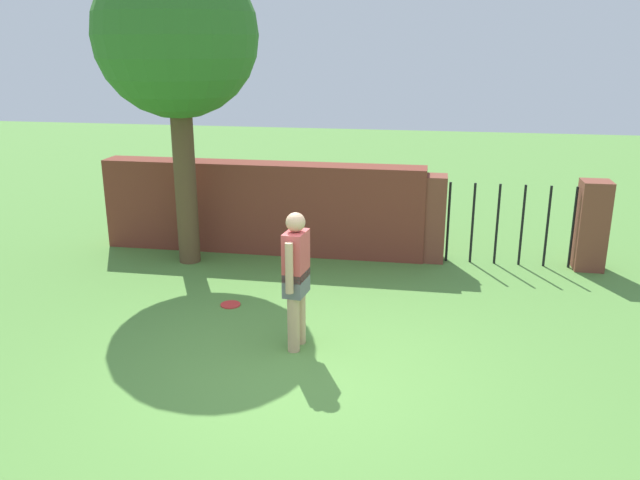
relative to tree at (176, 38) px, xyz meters
The scene contains 6 objects.
ground_plane 5.42m from the tree, 52.65° to the right, with size 40.00×40.00×0.00m, color #568C3D.
brick_wall 2.98m from the tree, 35.72° to the left, with size 5.39×0.50×1.51m, color brown.
tree is the anchor object (origin of this frame).
person 4.39m from the tree, 49.03° to the right, with size 0.26×0.54×1.62m.
fence_gate 5.79m from the tree, ahead, with size 2.88×0.44×1.40m.
frisbee_red 4.00m from the tree, 53.96° to the right, with size 0.27×0.27×0.02m, color red.
Camera 1 is at (1.25, -6.06, 3.42)m, focal length 36.17 mm.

